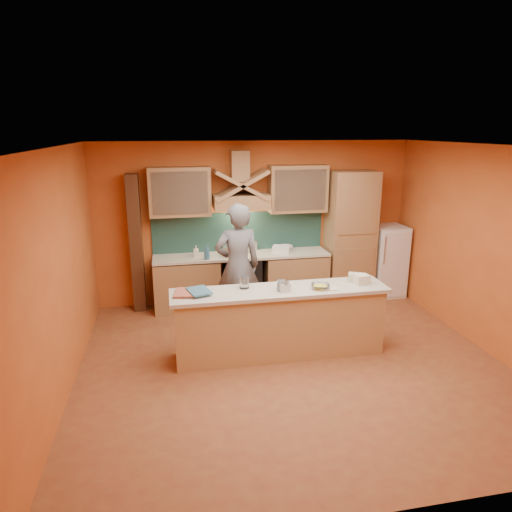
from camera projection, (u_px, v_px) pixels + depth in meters
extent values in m
cube|color=brown|center=(292.00, 363.00, 6.03)|extent=(5.50, 5.00, 0.01)
cube|color=white|center=(297.00, 146.00, 5.27)|extent=(5.50, 5.00, 0.01)
cube|color=#C65D26|center=(256.00, 223.00, 8.01)|extent=(5.50, 0.02, 2.80)
cube|color=#C65D26|center=(388.00, 359.00, 3.29)|extent=(5.50, 0.02, 2.80)
cube|color=#C65D26|center=(59.00, 276.00, 5.14)|extent=(0.02, 5.00, 2.80)
cube|color=#C65D26|center=(490.00, 251.00, 6.16)|extent=(0.02, 5.00, 2.80)
cube|color=#A3754A|center=(187.00, 285.00, 7.76)|extent=(1.10, 0.60, 0.86)
cube|color=#A3754A|center=(295.00, 278.00, 8.12)|extent=(1.10, 0.60, 0.86)
cube|color=beige|center=(242.00, 255.00, 7.81)|extent=(3.00, 0.62, 0.04)
cube|color=black|center=(242.00, 280.00, 7.93)|extent=(0.60, 0.58, 0.90)
cube|color=#1B3C36|center=(239.00, 232.00, 7.99)|extent=(3.00, 0.03, 0.70)
cube|color=#A3754A|center=(241.00, 201.00, 7.61)|extent=(0.92, 0.50, 0.24)
cube|color=#A3754A|center=(240.00, 166.00, 7.55)|extent=(0.30, 0.30, 0.50)
cube|color=#A3754A|center=(180.00, 192.00, 7.45)|extent=(1.00, 0.35, 0.80)
cube|color=#A3754A|center=(298.00, 189.00, 7.82)|extent=(1.00, 0.35, 0.80)
cube|color=#A3754A|center=(350.00, 236.00, 8.11)|extent=(0.80, 0.60, 2.30)
cube|color=white|center=(387.00, 261.00, 8.38)|extent=(0.58, 0.60, 1.30)
cube|color=#472816|center=(136.00, 244.00, 7.56)|extent=(0.20, 0.30, 2.30)
cube|color=tan|center=(280.00, 324.00, 6.18)|extent=(2.80, 0.55, 0.88)
cube|color=beige|center=(280.00, 291.00, 6.05)|extent=(2.90, 0.62, 0.05)
imported|color=slate|center=(238.00, 266.00, 6.96)|extent=(0.75, 0.53, 1.94)
cylinder|color=#B1B1B8|center=(230.00, 252.00, 7.70)|extent=(0.27, 0.27, 0.16)
cylinder|color=#B9BAC0|center=(244.00, 249.00, 7.91)|extent=(0.26, 0.26, 0.15)
imported|color=silver|center=(196.00, 251.00, 7.64)|extent=(0.09, 0.09, 0.19)
imported|color=#32688B|center=(207.00, 252.00, 7.47)|extent=(0.14, 0.14, 0.25)
imported|color=silver|center=(286.00, 248.00, 8.06)|extent=(0.33, 0.33, 0.08)
cube|color=white|center=(281.00, 249.00, 7.93)|extent=(0.36, 0.33, 0.11)
imported|color=#AB523D|center=(174.00, 293.00, 5.85)|extent=(0.31, 0.39, 0.03)
imported|color=#3A6781|center=(189.00, 293.00, 5.81)|extent=(0.34, 0.41, 0.03)
cylinder|color=silver|center=(244.00, 282.00, 6.06)|extent=(0.16, 0.16, 0.17)
cylinder|color=white|center=(281.00, 286.00, 5.96)|extent=(0.14, 0.14, 0.14)
cube|color=silver|center=(284.00, 287.00, 5.95)|extent=(0.17, 0.17, 0.11)
imported|color=silver|center=(320.00, 286.00, 6.06)|extent=(0.31, 0.31, 0.06)
cube|color=beige|center=(328.00, 288.00, 6.06)|extent=(0.28, 0.24, 0.02)
cube|color=beige|center=(362.00, 279.00, 6.24)|extent=(0.21, 0.18, 0.13)
cube|color=beige|center=(355.00, 278.00, 6.32)|extent=(0.24, 0.21, 0.12)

